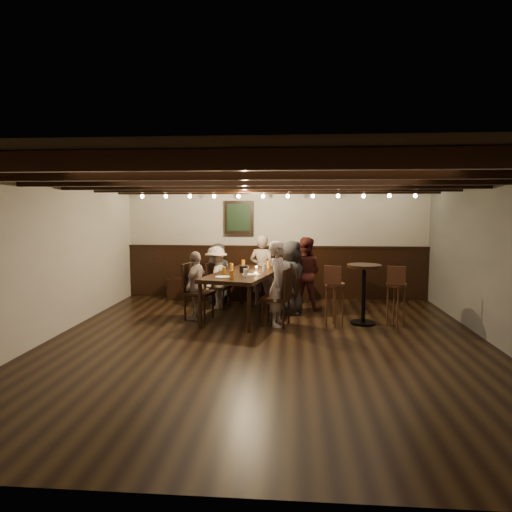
# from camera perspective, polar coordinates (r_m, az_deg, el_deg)

# --- Properties ---
(room) EXTENTS (7.00, 7.00, 7.00)m
(room) POSITION_cam_1_polar(r_m,az_deg,el_deg) (8.65, 0.35, 0.19)
(room) COLOR black
(room) RESTS_ON ground
(dining_table) EXTENTS (1.43, 2.31, 0.81)m
(dining_table) POSITION_cam_1_polar(r_m,az_deg,el_deg) (8.19, -1.39, -2.50)
(dining_table) COLOR black
(dining_table) RESTS_ON floor
(chair_left_near) EXTENTS (0.49, 0.49, 0.89)m
(chair_left_near) POSITION_cam_1_polar(r_m,az_deg,el_deg) (8.94, -4.79, -4.84)
(chair_left_near) COLOR black
(chair_left_near) RESTS_ON floor
(chair_left_far) EXTENTS (0.54, 0.54, 0.99)m
(chair_left_far) POSITION_cam_1_polar(r_m,az_deg,el_deg) (8.13, -7.26, -5.74)
(chair_left_far) COLOR black
(chair_left_far) RESTS_ON floor
(chair_right_near) EXTENTS (0.48, 0.48, 0.87)m
(chair_right_near) POSITION_cam_1_polar(r_m,az_deg,el_deg) (8.50, 4.23, -5.44)
(chair_right_near) COLOR black
(chair_right_near) RESTS_ON floor
(chair_right_far) EXTENTS (0.53, 0.53, 0.97)m
(chair_right_far) POSITION_cam_1_polar(r_m,az_deg,el_deg) (7.64, 2.64, -6.51)
(chair_right_far) COLOR black
(chair_right_far) RESTS_ON floor
(person_bench_left) EXTENTS (0.68, 0.52, 1.24)m
(person_bench_left) POSITION_cam_1_polar(r_m,az_deg,el_deg) (9.36, -4.78, -2.18)
(person_bench_left) COLOR #242527
(person_bench_left) RESTS_ON floor
(person_bench_centre) EXTENTS (0.58, 0.45, 1.42)m
(person_bench_centre) POSITION_cam_1_polar(r_m,az_deg,el_deg) (9.18, 0.77, -1.77)
(person_bench_centre) COLOR gray
(person_bench_centre) RESTS_ON floor
(person_bench_right) EXTENTS (0.78, 0.67, 1.40)m
(person_bench_right) POSITION_cam_1_polar(r_m,az_deg,el_deg) (8.82, 6.09, -2.18)
(person_bench_right) COLOR #4D1D1A
(person_bench_right) RESTS_ON floor
(person_left_near) EXTENTS (0.62, 0.87, 1.22)m
(person_left_near) POSITION_cam_1_polar(r_m,az_deg,el_deg) (8.89, -5.00, -2.70)
(person_left_near) COLOR gray
(person_left_near) RESTS_ON floor
(person_left_far) EXTENTS (0.45, 0.75, 1.20)m
(person_left_far) POSITION_cam_1_polar(r_m,az_deg,el_deg) (8.08, -7.48, -3.65)
(person_left_far) COLOR gray
(person_left_far) RESTS_ON floor
(person_right_near) EXTENTS (0.57, 0.74, 1.36)m
(person_right_near) POSITION_cam_1_polar(r_m,az_deg,el_deg) (8.42, 4.46, -2.70)
(person_right_near) COLOR black
(person_right_near) RESTS_ON floor
(person_right_far) EXTENTS (0.45, 0.58, 1.42)m
(person_right_far) POSITION_cam_1_polar(r_m,az_deg,el_deg) (7.55, 2.87, -3.47)
(person_right_far) COLOR gray
(person_right_far) RESTS_ON floor
(pint_a) EXTENTS (0.07, 0.07, 0.14)m
(pint_a) POSITION_cam_1_polar(r_m,az_deg,el_deg) (8.92, -1.61, -0.92)
(pint_a) COLOR #BF7219
(pint_a) RESTS_ON dining_table
(pint_b) EXTENTS (0.07, 0.07, 0.14)m
(pint_b) POSITION_cam_1_polar(r_m,az_deg,el_deg) (8.71, 1.57, -1.08)
(pint_b) COLOR #BF7219
(pint_b) RESTS_ON dining_table
(pint_c) EXTENTS (0.07, 0.07, 0.14)m
(pint_c) POSITION_cam_1_polar(r_m,az_deg,el_deg) (8.37, -3.11, -1.38)
(pint_c) COLOR #BF7219
(pint_c) RESTS_ON dining_table
(pint_d) EXTENTS (0.07, 0.07, 0.14)m
(pint_d) POSITION_cam_1_polar(r_m,az_deg,el_deg) (8.27, 1.03, -1.46)
(pint_d) COLOR silver
(pint_d) RESTS_ON dining_table
(pint_e) EXTENTS (0.07, 0.07, 0.14)m
(pint_e) POSITION_cam_1_polar(r_m,az_deg,el_deg) (7.83, -4.00, -1.90)
(pint_e) COLOR #BF7219
(pint_e) RESTS_ON dining_table
(pint_f) EXTENTS (0.07, 0.07, 0.14)m
(pint_f) POSITION_cam_1_polar(r_m,az_deg,el_deg) (7.59, -1.34, -2.13)
(pint_f) COLOR silver
(pint_f) RESTS_ON dining_table
(pint_g) EXTENTS (0.07, 0.07, 0.14)m
(pint_g) POSITION_cam_1_polar(r_m,az_deg,el_deg) (7.41, -3.07, -2.34)
(pint_g) COLOR #BF7219
(pint_g) RESTS_ON dining_table
(plate_near) EXTENTS (0.24, 0.24, 0.01)m
(plate_near) POSITION_cam_1_polar(r_m,az_deg,el_deg) (7.59, -4.21, -2.63)
(plate_near) COLOR white
(plate_near) RESTS_ON dining_table
(plate_far) EXTENTS (0.24, 0.24, 0.01)m
(plate_far) POSITION_cam_1_polar(r_m,az_deg,el_deg) (7.84, -0.87, -2.33)
(plate_far) COLOR white
(plate_far) RESTS_ON dining_table
(condiment_caddy) EXTENTS (0.15, 0.10, 0.12)m
(condiment_caddy) POSITION_cam_1_polar(r_m,az_deg,el_deg) (8.13, -1.51, -1.67)
(condiment_caddy) COLOR black
(condiment_caddy) RESTS_ON dining_table
(candle) EXTENTS (0.05, 0.05, 0.05)m
(candle) POSITION_cam_1_polar(r_m,az_deg,el_deg) (8.42, 0.05, -1.63)
(candle) COLOR beige
(candle) RESTS_ON dining_table
(high_top_table) EXTENTS (0.57, 0.57, 1.01)m
(high_top_table) POSITION_cam_1_polar(r_m,az_deg,el_deg) (7.87, 13.34, -3.56)
(high_top_table) COLOR black
(high_top_table) RESTS_ON floor
(bar_stool_left) EXTENTS (0.35, 0.37, 1.03)m
(bar_stool_left) POSITION_cam_1_polar(r_m,az_deg,el_deg) (7.66, 9.79, -5.89)
(bar_stool_left) COLOR #3E2113
(bar_stool_left) RESTS_ON floor
(bar_stool_right) EXTENTS (0.34, 0.36, 1.03)m
(bar_stool_right) POSITION_cam_1_polar(r_m,az_deg,el_deg) (7.86, 17.07, -5.77)
(bar_stool_right) COLOR #3E2113
(bar_stool_right) RESTS_ON floor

